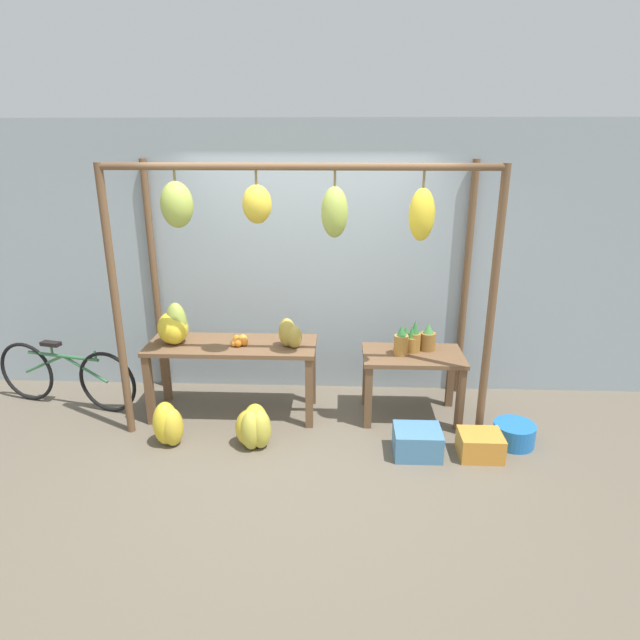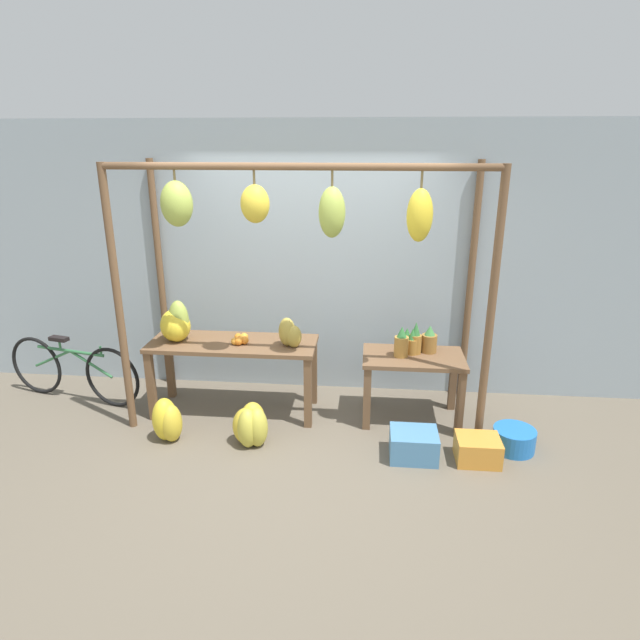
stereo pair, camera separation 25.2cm
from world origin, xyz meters
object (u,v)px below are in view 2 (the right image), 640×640
object	(u,v)px
pineapple_cluster	(414,342)
banana_pile_ground_left	(167,421)
parked_bicycle	(73,370)
papaya_pile	(289,333)
banana_pile_ground_right	(251,426)
fruit_crate_purple	(478,449)
fruit_crate_white	(414,445)
banana_pile_on_table	(176,325)
orange_pile	(241,339)
blue_bucket	(514,439)

from	to	relation	value
pineapple_cluster	banana_pile_ground_left	xyz separation A→B (m)	(-2.21, -0.68, -0.59)
parked_bicycle	papaya_pile	world-z (taller)	papaya_pile
banana_pile_ground_right	fruit_crate_purple	bearing A→B (deg)	-2.52
parked_bicycle	pineapple_cluster	bearing A→B (deg)	-0.25
pineapple_cluster	fruit_crate_white	distance (m)	1.00
banana_pile_on_table	parked_bicycle	size ratio (longest dim) A/B	0.26
banana_pile_ground_left	banana_pile_ground_right	bearing A→B (deg)	0.76
banana_pile_on_table	orange_pile	xyz separation A→B (m)	(0.63, -0.01, -0.12)
fruit_crate_purple	banana_pile_on_table	bearing A→B (deg)	166.40
pineapple_cluster	fruit_crate_white	bearing A→B (deg)	-91.41
banana_pile_ground_left	papaya_pile	size ratio (longest dim) A/B	1.46
orange_pile	papaya_pile	xyz separation A→B (m)	(0.48, -0.04, 0.09)
banana_pile_ground_left	papaya_pile	bearing A→B (deg)	27.81
papaya_pile	orange_pile	bearing A→B (deg)	175.42
pineapple_cluster	blue_bucket	xyz separation A→B (m)	(0.87, -0.54, -0.68)
pineapple_cluster	fruit_crate_white	size ratio (longest dim) A/B	1.02
fruit_crate_white	orange_pile	bearing A→B (deg)	158.01
fruit_crate_white	parked_bicycle	size ratio (longest dim) A/B	0.26
banana_pile_ground_left	parked_bicycle	size ratio (longest dim) A/B	0.26
fruit_crate_white	blue_bucket	xyz separation A→B (m)	(0.89, 0.21, -0.02)
orange_pile	fruit_crate_purple	world-z (taller)	orange_pile
parked_bicycle	blue_bucket	bearing A→B (deg)	-7.31
banana_pile_ground_left	fruit_crate_white	distance (m)	2.20
banana_pile_ground_right	fruit_crate_white	distance (m)	1.44
pineapple_cluster	parked_bicycle	distance (m)	3.50
orange_pile	fruit_crate_purple	distance (m)	2.37
orange_pile	fruit_crate_purple	size ratio (longest dim) A/B	0.56
banana_pile_ground_left	fruit_crate_white	world-z (taller)	banana_pile_ground_left
pineapple_cluster	banana_pile_ground_right	xyz separation A→B (m)	(-1.45, -0.67, -0.60)
banana_pile_ground_right	fruit_crate_white	bearing A→B (deg)	-3.32
banana_pile_ground_right	parked_bicycle	bearing A→B (deg)	161.39
orange_pile	pineapple_cluster	world-z (taller)	pineapple_cluster
banana_pile_ground_left	fruit_crate_white	xyz separation A→B (m)	(2.19, -0.07, -0.07)
banana_pile_ground_right	blue_bucket	xyz separation A→B (m)	(2.32, 0.12, -0.08)
orange_pile	pineapple_cluster	bearing A→B (deg)	3.03
orange_pile	banana_pile_ground_right	bearing A→B (deg)	-70.63
banana_pile_ground_right	parked_bicycle	xyz separation A→B (m)	(-2.02, 0.68, 0.16)
blue_bucket	banana_pile_ground_right	bearing A→B (deg)	-176.95
banana_pile_on_table	parked_bicycle	xyz separation A→B (m)	(-1.19, 0.09, -0.56)
orange_pile	banana_pile_ground_right	size ratio (longest dim) A/B	0.55
banana_pile_on_table	blue_bucket	world-z (taller)	banana_pile_on_table
banana_pile_on_table	parked_bicycle	world-z (taller)	banana_pile_on_table
banana_pile_ground_left	fruit_crate_purple	world-z (taller)	banana_pile_ground_left
pineapple_cluster	parked_bicycle	xyz separation A→B (m)	(-3.47, 0.02, -0.44)
banana_pile_on_table	banana_pile_ground_right	distance (m)	1.25
banana_pile_on_table	fruit_crate_white	world-z (taller)	banana_pile_on_table
banana_pile_ground_right	fruit_crate_white	xyz separation A→B (m)	(1.43, -0.08, -0.06)
pineapple_cluster	fruit_crate_purple	distance (m)	1.13
fruit_crate_white	fruit_crate_purple	world-z (taller)	fruit_crate_white
pineapple_cluster	blue_bucket	size ratio (longest dim) A/B	1.13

